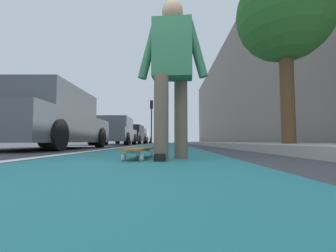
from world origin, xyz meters
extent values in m
plane|color=#38383D|center=(10.00, 0.00, 0.00)|extent=(80.00, 80.00, 0.00)
cube|color=#237075|center=(24.00, 0.00, 0.00)|extent=(56.00, 2.03, 0.00)
cube|color=silver|center=(20.00, 1.17, 0.00)|extent=(52.00, 0.16, 0.01)
cube|color=#9E9B93|center=(18.00, -3.38, 0.07)|extent=(52.00, 3.20, 0.14)
cube|color=gray|center=(22.00, -6.12, 4.93)|extent=(40.00, 1.20, 9.86)
cylinder|color=white|center=(1.75, 0.05, 0.04)|extent=(0.07, 0.03, 0.07)
cylinder|color=white|center=(1.74, -0.12, 0.04)|extent=(0.07, 0.03, 0.07)
cylinder|color=white|center=(1.15, 0.09, 0.04)|extent=(0.07, 0.03, 0.07)
cylinder|color=white|center=(1.14, -0.08, 0.04)|extent=(0.07, 0.03, 0.07)
cube|color=silver|center=(1.74, -0.03, 0.08)|extent=(0.07, 0.12, 0.02)
cube|color=silver|center=(1.14, 0.01, 0.08)|extent=(0.07, 0.12, 0.02)
cube|color=olive|center=(1.44, -0.01, 0.10)|extent=(0.85, 0.26, 0.02)
cylinder|color=brown|center=(1.18, -0.25, 0.41)|extent=(0.14, 0.14, 0.82)
cylinder|color=brown|center=(1.43, -0.45, 0.41)|extent=(0.14, 0.14, 0.82)
cube|color=black|center=(1.18, -0.25, 0.04)|extent=(0.27, 0.12, 0.07)
cube|color=#33724C|center=(1.29, -0.36, 1.12)|extent=(0.27, 0.42, 0.60)
cylinder|color=#33724C|center=(1.31, -0.12, 1.12)|extent=(0.11, 0.24, 0.60)
cylinder|color=#33724C|center=(1.28, -0.60, 1.12)|extent=(0.11, 0.24, 0.60)
sphere|color=tan|center=(1.29, -0.36, 1.53)|extent=(0.22, 0.22, 0.22)
cube|color=#4C5156|center=(4.64, 2.66, 0.51)|extent=(4.45, 1.81, 0.70)
cube|color=#4C5156|center=(4.49, 2.66, 1.16)|extent=(2.46, 1.65, 0.60)
cube|color=#4C606B|center=(5.71, 2.67, 1.16)|extent=(0.06, 1.54, 0.51)
cylinder|color=black|center=(6.01, 3.51, 0.30)|extent=(0.61, 0.23, 0.60)
cylinder|color=black|center=(6.03, 1.84, 0.30)|extent=(0.61, 0.23, 0.60)
cylinder|color=black|center=(3.28, 1.81, 0.30)|extent=(0.61, 0.23, 0.60)
cube|color=#4C5156|center=(11.61, 2.75, 0.53)|extent=(4.25, 1.92, 0.70)
cube|color=#4C5156|center=(11.46, 2.74, 1.18)|extent=(2.35, 1.73, 0.60)
cube|color=#4C606B|center=(12.61, 2.77, 1.18)|extent=(0.08, 1.61, 0.51)
cylinder|color=black|center=(12.89, 3.64, 0.32)|extent=(0.65, 0.23, 0.65)
cylinder|color=black|center=(12.93, 1.91, 0.32)|extent=(0.65, 0.23, 0.65)
cylinder|color=black|center=(10.28, 3.58, 0.32)|extent=(0.65, 0.23, 0.65)
cylinder|color=black|center=(10.32, 1.85, 0.32)|extent=(0.65, 0.23, 0.65)
cube|color=black|center=(17.50, 2.82, 0.53)|extent=(4.09, 1.90, 0.70)
cube|color=black|center=(17.35, 2.83, 1.18)|extent=(2.27, 1.70, 0.60)
cube|color=#4C606B|center=(18.46, 2.79, 1.18)|extent=(0.10, 1.54, 0.51)
cylinder|color=black|center=(18.78, 3.61, 0.32)|extent=(0.64, 0.24, 0.63)
cylinder|color=black|center=(18.72, 1.94, 0.32)|extent=(0.64, 0.24, 0.63)
cylinder|color=black|center=(16.29, 3.70, 0.32)|extent=(0.64, 0.24, 0.63)
cylinder|color=black|center=(16.22, 2.04, 0.32)|extent=(0.64, 0.24, 0.63)
cube|color=#B7B7BC|center=(23.18, 2.92, 0.54)|extent=(4.18, 1.94, 0.70)
cube|color=#B7B7BC|center=(23.03, 2.93, 1.19)|extent=(2.32, 1.73, 0.60)
cube|color=#4C606B|center=(24.16, 2.89, 1.19)|extent=(0.10, 1.57, 0.51)
cylinder|color=black|center=(24.48, 3.72, 0.33)|extent=(0.68, 0.24, 0.67)
cylinder|color=black|center=(24.42, 2.03, 0.33)|extent=(0.68, 0.24, 0.67)
cylinder|color=black|center=(21.93, 3.82, 0.33)|extent=(0.68, 0.24, 0.67)
cylinder|color=black|center=(21.87, 2.12, 0.33)|extent=(0.68, 0.24, 0.67)
cylinder|color=#2D2D2D|center=(20.98, 1.57, 1.67)|extent=(0.12, 0.12, 3.34)
cube|color=black|center=(20.98, 1.57, 3.74)|extent=(0.24, 0.28, 0.80)
sphere|color=#360606|center=(21.11, 1.57, 4.00)|extent=(0.16, 0.16, 0.16)
sphere|color=#392907|center=(21.11, 1.57, 3.74)|extent=(0.16, 0.16, 0.16)
sphere|color=green|center=(21.11, 1.57, 3.48)|extent=(0.16, 0.16, 0.16)
cylinder|color=brown|center=(4.18, -2.98, 1.18)|extent=(0.30, 0.30, 2.37)
sphere|color=#2D6B28|center=(4.18, -2.98, 3.13)|extent=(2.18, 2.18, 2.18)
camera|label=1|loc=(-1.01, -0.35, 0.18)|focal=24.66mm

